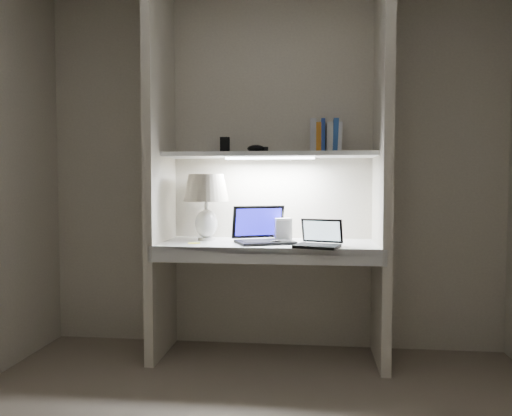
# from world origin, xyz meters

# --- Properties ---
(back_wall) EXTENTS (3.20, 0.01, 2.50)m
(back_wall) POSITION_xyz_m (0.00, 1.50, 1.25)
(back_wall) COLOR beige
(back_wall) RESTS_ON floor
(alcove_panel_left) EXTENTS (0.06, 0.55, 2.50)m
(alcove_panel_left) POSITION_xyz_m (-0.73, 1.23, 1.25)
(alcove_panel_left) COLOR beige
(alcove_panel_left) RESTS_ON floor
(alcove_panel_right) EXTENTS (0.06, 0.55, 2.50)m
(alcove_panel_right) POSITION_xyz_m (0.73, 1.23, 1.25)
(alcove_panel_right) COLOR beige
(alcove_panel_right) RESTS_ON floor
(desk) EXTENTS (1.40, 0.55, 0.04)m
(desk) POSITION_xyz_m (0.00, 1.23, 0.75)
(desk) COLOR white
(desk) RESTS_ON alcove_panel_left
(desk_apron) EXTENTS (1.46, 0.03, 0.10)m
(desk_apron) POSITION_xyz_m (0.00, 0.96, 0.72)
(desk_apron) COLOR silver
(desk_apron) RESTS_ON desk
(shelf) EXTENTS (1.40, 0.36, 0.03)m
(shelf) POSITION_xyz_m (0.00, 1.32, 1.35)
(shelf) COLOR silver
(shelf) RESTS_ON back_wall
(strip_light) EXTENTS (0.60, 0.04, 0.02)m
(strip_light) POSITION_xyz_m (0.00, 1.32, 1.33)
(strip_light) COLOR white
(strip_light) RESTS_ON shelf
(table_lamp) EXTENTS (0.31, 0.31, 0.45)m
(table_lamp) POSITION_xyz_m (-0.43, 1.30, 1.07)
(table_lamp) COLOR white
(table_lamp) RESTS_ON desk
(laptop_main) EXTENTS (0.45, 0.42, 0.24)m
(laptop_main) POSITION_xyz_m (-0.04, 1.22, 0.82)
(laptop_main) COLOR black
(laptop_main) RESTS_ON desk
(laptop_netbook) EXTENTS (0.31, 0.29, 0.17)m
(laptop_netbook) POSITION_xyz_m (0.33, 1.04, 0.81)
(laptop_netbook) COLOR black
(laptop_netbook) RESTS_ON desk
(speaker) EXTENTS (0.13, 0.10, 0.15)m
(speaker) POSITION_xyz_m (0.09, 1.33, 0.85)
(speaker) COLOR silver
(speaker) RESTS_ON desk
(mouse) EXTENTS (0.10, 0.08, 0.03)m
(mouse) POSITION_xyz_m (0.05, 1.12, 0.79)
(mouse) COLOR black
(mouse) RESTS_ON desk
(cable_coil) EXTENTS (0.11, 0.11, 0.01)m
(cable_coil) POSITION_xyz_m (-0.01, 1.27, 0.78)
(cable_coil) COLOR black
(cable_coil) RESTS_ON desk
(sticky_note) EXTENTS (0.09, 0.09, 0.00)m
(sticky_note) POSITION_xyz_m (-0.48, 1.12, 0.77)
(sticky_note) COLOR #F4F633
(sticky_note) RESTS_ON desk
(book_row) EXTENTS (0.22, 0.15, 0.23)m
(book_row) POSITION_xyz_m (0.37, 1.42, 1.47)
(book_row) COLOR silver
(book_row) RESTS_ON shelf
(shelf_box) EXTENTS (0.07, 0.05, 0.11)m
(shelf_box) POSITION_xyz_m (-0.31, 1.38, 1.42)
(shelf_box) COLOR black
(shelf_box) RESTS_ON shelf
(shelf_gadget) EXTENTS (0.13, 0.10, 0.05)m
(shelf_gadget) POSITION_xyz_m (-0.09, 1.32, 1.39)
(shelf_gadget) COLOR black
(shelf_gadget) RESTS_ON shelf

